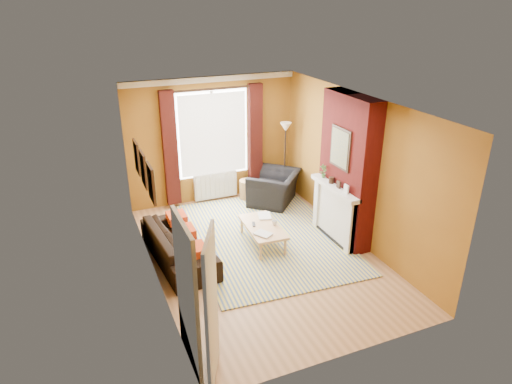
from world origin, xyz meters
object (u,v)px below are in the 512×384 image
(armchair, at_px, (274,188))
(wicker_stool, at_px, (247,190))
(sofa, at_px, (178,245))
(coffee_table, at_px, (263,228))
(floor_lamp, at_px, (285,139))

(armchair, distance_m, wicker_stool, 0.66)
(sofa, distance_m, armchair, 3.01)
(wicker_stool, bearing_deg, coffee_table, -104.05)
(sofa, relative_size, armchair, 1.87)
(wicker_stool, xyz_separation_m, floor_lamp, (0.86, -0.17, 1.16))
(coffee_table, distance_m, floor_lamp, 2.56)
(sofa, distance_m, floor_lamp, 3.65)
(armchair, relative_size, wicker_stool, 2.45)
(coffee_table, bearing_deg, wicker_stool, 79.04)
(floor_lamp, bearing_deg, armchair, -145.22)
(sofa, distance_m, coffee_table, 1.59)
(sofa, height_order, wicker_stool, sofa)
(armchair, height_order, floor_lamp, floor_lamp)
(sofa, height_order, coffee_table, sofa)
(sofa, bearing_deg, coffee_table, -97.55)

